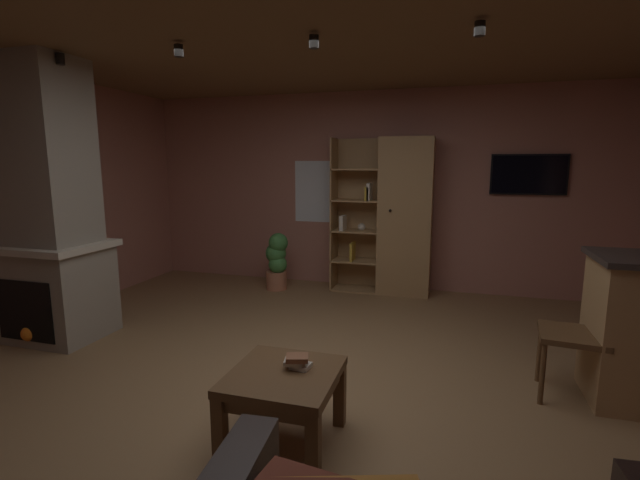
{
  "coord_description": "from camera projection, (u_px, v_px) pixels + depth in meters",
  "views": [
    {
      "loc": [
        0.97,
        -2.91,
        1.64
      ],
      "look_at": [
        0.0,
        0.4,
        1.05
      ],
      "focal_mm": 25.19,
      "sensor_mm": 36.0,
      "label": 1
    }
  ],
  "objects": [
    {
      "name": "bookshelf_cabinet",
      "position": [
        398.0,
        218.0,
        5.62
      ],
      "size": [
        1.25,
        0.41,
        1.96
      ],
      "color": "#A87F51",
      "rests_on": "ground"
    },
    {
      "name": "table_book_2",
      "position": [
        297.0,
        358.0,
        2.62
      ],
      "size": [
        0.15,
        0.13,
        0.03
      ],
      "primitive_type": "cube",
      "rotation": [
        0.0,
        0.0,
        0.29
      ],
      "color": "brown",
      "rests_on": "coffee_table"
    },
    {
      "name": "table_book_1",
      "position": [
        294.0,
        362.0,
        2.64
      ],
      "size": [
        0.12,
        0.11,
        0.03
      ],
      "primitive_type": "cube",
      "rotation": [
        0.0,
        0.0,
        0.17
      ],
      "color": "beige",
      "rests_on": "coffee_table"
    },
    {
      "name": "window_pane_back",
      "position": [
        319.0,
        192.0,
        6.11
      ],
      "size": [
        0.68,
        0.01,
        0.83
      ],
      "primitive_type": "cube",
      "color": "white"
    },
    {
      "name": "wall_mounted_tv",
      "position": [
        529.0,
        174.0,
        5.32
      ],
      "size": [
        0.85,
        0.06,
        0.48
      ],
      "color": "black"
    },
    {
      "name": "dining_chair",
      "position": [
        587.0,
        327.0,
        3.07
      ],
      "size": [
        0.46,
        0.46,
        0.92
      ],
      "color": "brown",
      "rests_on": "ground"
    },
    {
      "name": "table_book_0",
      "position": [
        301.0,
        366.0,
        2.64
      ],
      "size": [
        0.12,
        0.11,
        0.03
      ],
      "primitive_type": "cube",
      "rotation": [
        0.0,
        0.0,
        -0.11
      ],
      "color": "beige",
      "rests_on": "coffee_table"
    },
    {
      "name": "potted_floor_plant",
      "position": [
        277.0,
        260.0,
        5.87
      ],
      "size": [
        0.3,
        0.28,
        0.75
      ],
      "color": "#B77051",
      "rests_on": "ground"
    },
    {
      "name": "track_light_spot_3",
      "position": [
        480.0,
        29.0,
        2.88
      ],
      "size": [
        0.07,
        0.07,
        0.09
      ],
      "primitive_type": "cylinder",
      "color": "black"
    },
    {
      "name": "floor",
      "position": [
        305.0,
        391.0,
        3.3
      ],
      "size": [
        6.3,
        5.95,
        0.02
      ],
      "primitive_type": "cube",
      "color": "olive",
      "rests_on": "ground"
    },
    {
      "name": "stone_fireplace",
      "position": [
        48.0,
        217.0,
        4.14
      ],
      "size": [
        0.95,
        0.77,
        2.56
      ],
      "color": "gray",
      "rests_on": "ground"
    },
    {
      "name": "ceiling",
      "position": [
        302.0,
        15.0,
        2.86
      ],
      "size": [
        6.3,
        5.95,
        0.02
      ],
      "primitive_type": "cube",
      "color": "brown"
    },
    {
      "name": "track_light_spot_2",
      "position": [
        314.0,
        42.0,
        3.18
      ],
      "size": [
        0.07,
        0.07,
        0.09
      ],
      "primitive_type": "cylinder",
      "color": "black"
    },
    {
      "name": "coffee_table",
      "position": [
        284.0,
        386.0,
        2.61
      ],
      "size": [
        0.61,
        0.64,
        0.45
      ],
      "color": "brown",
      "rests_on": "ground"
    },
    {
      "name": "track_light_spot_0",
      "position": [
        60.0,
        59.0,
        3.7
      ],
      "size": [
        0.07,
        0.07,
        0.09
      ],
      "primitive_type": "cylinder",
      "color": "black"
    },
    {
      "name": "track_light_spot_1",
      "position": [
        179.0,
        51.0,
        3.43
      ],
      "size": [
        0.07,
        0.07,
        0.09
      ],
      "primitive_type": "cylinder",
      "color": "black"
    },
    {
      "name": "wall_back",
      "position": [
        376.0,
        191.0,
        5.92
      ],
      "size": [
        6.42,
        0.06,
        2.56
      ],
      "primitive_type": "cube",
      "color": "#AD7060",
      "rests_on": "ground"
    }
  ]
}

